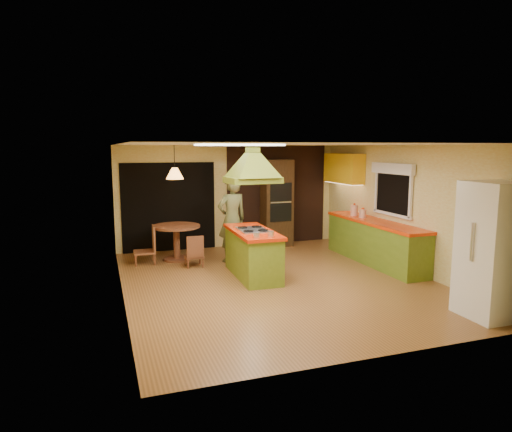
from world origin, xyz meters
name	(u,v)px	position (x,y,z in m)	size (l,w,h in m)	color
ground	(278,281)	(0.00, 0.00, 0.00)	(6.50, 6.50, 0.00)	#905D2F
room_walls	(278,214)	(0.00, 0.00, 1.25)	(5.50, 6.50, 6.50)	beige
ceiling_plane	(279,145)	(0.00, 0.00, 2.50)	(6.50, 6.50, 0.00)	silver
brick_panel	(277,195)	(1.25, 3.23, 1.25)	(2.64, 0.03, 2.50)	#381E14
nook_opening	(169,207)	(-1.50, 3.23, 1.05)	(2.20, 0.03, 2.10)	black
right_counter	(375,242)	(2.45, 0.60, 0.46)	(0.62, 3.05, 0.92)	olive
upper_cabinets	(344,168)	(2.57, 2.20, 1.95)	(0.34, 1.40, 0.70)	yellow
window_right	(393,181)	(2.70, 0.40, 1.77)	(0.12, 1.35, 1.06)	black
fluor_panel	(239,145)	(-1.10, -1.20, 2.48)	(1.20, 0.60, 0.03)	white
kitchen_island	(253,253)	(-0.33, 0.48, 0.46)	(0.78, 1.81, 0.91)	olive
range_hood	(253,158)	(-0.33, 0.48, 2.25)	(1.00, 0.75, 0.78)	olive
man	(232,219)	(-0.38, 1.73, 0.92)	(0.67, 0.44, 1.84)	#50522B
refrigerator	(495,250)	(2.30, -2.63, 0.99)	(0.81, 0.77, 1.97)	white
wall_oven	(277,203)	(1.13, 2.95, 1.08)	(0.73, 0.62, 2.15)	#422B15
dining_table	(176,236)	(-1.50, 2.22, 0.55)	(1.04, 1.04, 0.78)	brown
chair_left	(144,245)	(-2.20, 2.12, 0.41)	(0.44, 0.44, 0.81)	brown
chair_near	(194,251)	(-1.25, 1.57, 0.33)	(0.37, 0.37, 0.67)	brown
pendant_lamp	(175,173)	(-1.50, 2.22, 1.90)	(0.37, 0.37, 0.24)	#FF9E3F
canister_large	(354,210)	(2.40, 1.37, 1.04)	(0.16, 0.16, 0.24)	#FBE3CA
canister_medium	(363,214)	(2.40, 1.01, 1.01)	(0.13, 0.13, 0.19)	beige
canister_small	(362,214)	(2.40, 1.05, 1.00)	(0.13, 0.13, 0.17)	beige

